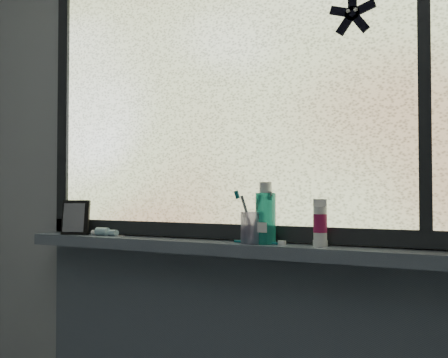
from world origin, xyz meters
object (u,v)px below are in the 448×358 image
toothbrush_cup (253,228)px  cream_tube (320,221)px  vanity_mirror (76,217)px  mouthwash_bottle (266,213)px

toothbrush_cup → cream_tube: (0.21, 0.02, 0.03)m
vanity_mirror → cream_tube: 0.95m
vanity_mirror → mouthwash_bottle: mouthwash_bottle is taller
mouthwash_bottle → cream_tube: (0.17, 0.01, -0.02)m
toothbrush_cup → mouthwash_bottle: bearing=11.2°
mouthwash_bottle → vanity_mirror: bearing=-178.8°
toothbrush_cup → cream_tube: cream_tube is taller
vanity_mirror → mouthwash_bottle: 0.78m
vanity_mirror → cream_tube: (0.95, 0.02, 0.01)m
vanity_mirror → toothbrush_cup: (0.74, 0.01, -0.02)m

